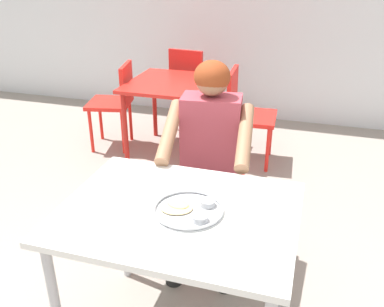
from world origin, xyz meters
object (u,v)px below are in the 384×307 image
Objects in this scene: chair_foreground at (213,170)px; table_background_red at (174,91)px; chair_red_left at (116,99)px; diner_foreground at (209,149)px; chair_red_right at (244,110)px; thali_tray at (189,209)px; table_foreground at (179,226)px; chair_red_far at (190,84)px.

chair_foreground is 1.34m from table_background_red.
chair_red_left is (-1.25, 1.14, 0.01)m from chair_foreground.
chair_red_right is (-0.04, 1.40, -0.23)m from diner_foreground.
chair_red_left is at bearing 123.83° from thali_tray.
table_background_red is at bearing 109.64° from table_foreground.
diner_foreground is at bearing -63.40° from table_background_red.
chair_red_far is at bearing 106.21° from table_foreground.
diner_foreground is at bearing -84.64° from chair_foreground.
table_foreground is 2.79m from chair_red_far.
thali_tray reaches higher than table_foreground.
chair_red_far reaches higher than table_background_red.
chair_red_far is (-0.78, 2.67, -0.15)m from table_foreground.
thali_tray is 0.37× the size of chair_foreground.
chair_foreground is 0.99× the size of chair_red_left.
chair_red_right is (0.64, 0.03, -0.12)m from table_background_red.
chair_red_right is at bearing 2.59° from table_background_red.
diner_foreground is 1.47× the size of chair_red_left.
table_foreground is at bearing 176.00° from thali_tray.
table_foreground is 1.23× the size of chair_foreground.
chair_red_right is at bearing 1.82° from chair_red_left.
thali_tray is 2.81m from chair_red_far.
table_foreground is 2.08m from chair_red_right.
chair_red_far reaches higher than table_foreground.
table_background_red is at bearing 119.96° from chair_foreground.
chair_red_left is at bearing 133.14° from diner_foreground.
chair_red_far is (-0.73, 2.00, -0.22)m from diner_foreground.
diner_foreground is 1.43× the size of chair_red_right.
thali_tray is at bearing -72.85° from chair_red_far.
chair_red_left is 0.94× the size of chair_red_far.
thali_tray is at bearing -69.19° from table_background_red.
thali_tray is 0.69m from diner_foreground.
thali_tray is at bearing -82.79° from chair_foreground.
chair_red_right is (1.23, 0.04, 0.00)m from chair_red_left.
table_background_red is 0.60m from chair_red_left.
table_foreground is 0.68m from diner_foreground.
chair_foreground is at bearing -42.40° from chair_red_left.
chair_red_left is at bearing 137.60° from chair_foreground.
chair_red_far reaches higher than chair_red_left.
thali_tray is 0.36× the size of chair_red_left.
chair_red_right is (-0.13, 2.08, -0.26)m from thali_tray.
thali_tray is 0.35× the size of chair_red_right.
chair_red_left is (-1.32, 2.03, -0.17)m from table_foreground.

